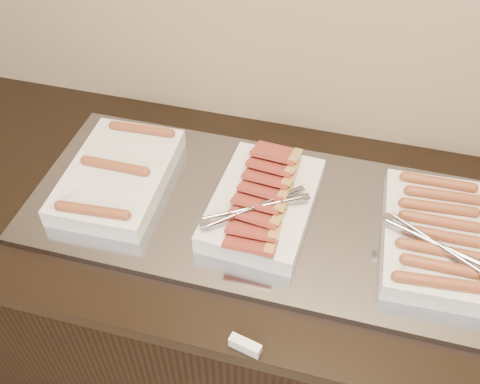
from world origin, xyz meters
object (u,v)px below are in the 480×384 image
Objects in this scene: dish_left at (119,175)px; dish_center at (263,202)px; counter at (255,310)px; warming_tray at (270,214)px; dish_right at (437,236)px.

dish_center is (0.38, -0.00, 0.01)m from dish_left.
counter is at bearing 159.98° from dish_center.
counter is 1.72× the size of warming_tray.
dish_left is 0.79m from dish_right.
dish_left is at bearing -177.39° from dish_center.
dish_center is 0.41m from dish_right.
dish_left is 1.01× the size of dish_center.
dish_right is at bearing -2.07° from dish_left.
dish_right is (0.39, -0.00, 0.04)m from warming_tray.
counter is at bearing 177.12° from dish_right.
dish_center reaches higher than counter.
warming_tray is at bearing 0.00° from counter.
counter is at bearing -1.79° from dish_left.
dish_center is (0.01, -0.00, 0.50)m from counter.
dish_right is at bearing -0.57° from warming_tray.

